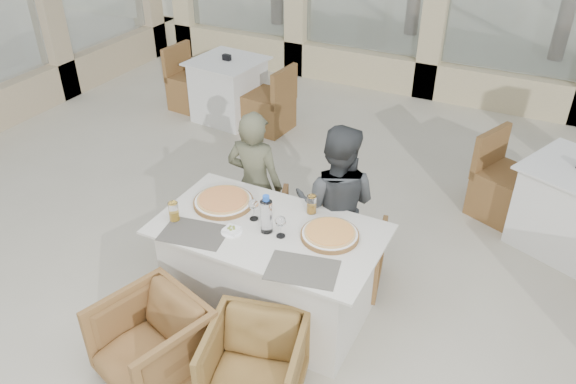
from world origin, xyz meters
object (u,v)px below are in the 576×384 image
at_px(beer_glass_left, 174,212).
at_px(diner_right, 336,206).
at_px(armchair_near_left, 152,343).
at_px(beer_glass_right, 312,204).
at_px(dining_table, 270,270).
at_px(pizza_left, 223,201).
at_px(water_bottle, 266,214).
at_px(pizza_right, 330,234).
at_px(armchair_far_right, 345,255).
at_px(diner_left, 255,185).
at_px(olive_dish, 232,230).
at_px(bg_table_a, 229,90).
at_px(wine_glass_centre, 254,208).
at_px(bg_table_b, 570,208).
at_px(armchair_far_left, 247,228).
at_px(armchair_near_right, 255,365).
at_px(wine_glass_near, 281,225).

distance_m(beer_glass_left, diner_right, 1.23).
bearing_deg(armchair_near_left, beer_glass_right, 81.94).
xyz_separation_m(dining_table, pizza_left, (-0.45, 0.12, 0.41)).
xyz_separation_m(water_bottle, diner_right, (0.26, 0.63, -0.23)).
xyz_separation_m(pizza_right, water_bottle, (-0.42, -0.13, 0.12)).
xyz_separation_m(pizza_right, beer_glass_left, (-1.07, -0.31, 0.05)).
height_order(pizza_left, pizza_right, pizza_left).
distance_m(pizza_left, beer_glass_right, 0.66).
xyz_separation_m(armchair_far_right, diner_left, (-0.85, 0.06, 0.39)).
xyz_separation_m(dining_table, olive_dish, (-0.21, -0.16, 0.41)).
distance_m(armchair_near_left, bg_table_a, 4.10).
height_order(pizza_right, beer_glass_right, beer_glass_right).
bearing_deg(pizza_right, water_bottle, -162.20).
height_order(olive_dish, armchair_near_left, olive_dish).
xyz_separation_m(water_bottle, bg_table_a, (-2.12, 2.86, -0.53)).
bearing_deg(wine_glass_centre, diner_right, 52.62).
distance_m(pizza_right, bg_table_b, 2.37).
bearing_deg(beer_glass_right, pizza_left, -162.93).
bearing_deg(water_bottle, beer_glass_left, -164.53).
xyz_separation_m(beer_glass_right, olive_dish, (-0.39, -0.47, -0.05)).
bearing_deg(beer_glass_right, armchair_far_left, 164.93).
bearing_deg(bg_table_a, olive_dish, -52.11).
height_order(beer_glass_right, bg_table_b, beer_glass_right).
distance_m(armchair_near_right, diner_right, 1.39).
xyz_separation_m(olive_dish, armchair_near_right, (0.50, -0.58, -0.51)).
distance_m(pizza_right, wine_glass_near, 0.34).
xyz_separation_m(beer_glass_right, diner_right, (0.08, 0.28, -0.16)).
bearing_deg(bg_table_b, diner_right, -118.90).
bearing_deg(dining_table, olive_dish, -142.71).
xyz_separation_m(dining_table, wine_glass_centre, (-0.15, 0.05, 0.48)).
relative_size(pizza_left, beer_glass_right, 3.19).
bearing_deg(olive_dish, pizza_right, 22.18).
bearing_deg(dining_table, wine_glass_centre, 161.13).
bearing_deg(armchair_near_left, armchair_far_left, 111.14).
relative_size(beer_glass_left, armchair_near_right, 0.24).
bearing_deg(bg_table_b, armchair_near_left, -106.76).
bearing_deg(beer_glass_left, beer_glass_right, 32.35).
bearing_deg(bg_table_b, wine_glass_near, -110.00).
xyz_separation_m(olive_dish, armchair_far_right, (0.59, 0.71, -0.52)).
bearing_deg(armchair_near_left, pizza_right, 68.20).
relative_size(pizza_right, water_bottle, 1.38).
xyz_separation_m(beer_glass_left, bg_table_b, (2.57, 2.10, -0.46)).
bearing_deg(beer_glass_left, bg_table_b, 39.32).
relative_size(dining_table, water_bottle, 5.50).
xyz_separation_m(armchair_far_right, armchair_near_right, (-0.10, -1.29, 0.01)).
bearing_deg(diner_left, beer_glass_right, 150.13).
relative_size(armchair_far_right, armchair_near_right, 0.96).
relative_size(armchair_near_right, diner_left, 0.47).
bearing_deg(pizza_right, armchair_near_left, -129.38).
relative_size(wine_glass_centre, diner_left, 0.14).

